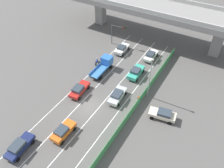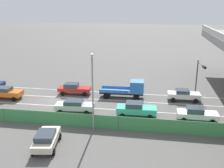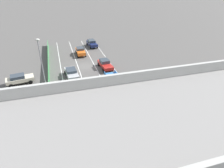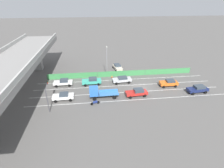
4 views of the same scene
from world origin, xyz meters
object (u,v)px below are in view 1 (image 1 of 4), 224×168
(car_hatchback_white, at_px, (151,55))
(motorcycle, at_px, (97,62))
(car_sedan_red, at_px, (79,89))
(parked_sedan_cream, at_px, (163,114))
(car_sedan_navy, at_px, (19,146))
(car_sedan_silver, at_px, (117,95))
(traffic_cone, at_px, (139,97))
(car_sedan_white, at_px, (122,49))
(street_lamp, at_px, (150,75))
(traffic_light, at_px, (117,31))
(car_taxi_teal, at_px, (136,72))
(car_taxi_orange, at_px, (63,131))
(flatbed_truck_blue, at_px, (104,64))

(car_hatchback_white, bearing_deg, motorcycle, -140.92)
(car_sedan_red, xyz_separation_m, parked_sedan_cream, (15.06, 2.08, 0.00))
(car_sedan_navy, height_order, parked_sedan_cream, car_sedan_navy)
(car_sedan_silver, bearing_deg, traffic_cone, 34.19)
(car_sedan_white, distance_m, car_sedan_navy, 29.47)
(car_sedan_silver, relative_size, traffic_cone, 7.15)
(street_lamp, bearing_deg, car_sedan_navy, -119.79)
(motorcycle, distance_m, street_lamp, 14.37)
(car_sedan_red, height_order, traffic_light, traffic_light)
(parked_sedan_cream, xyz_separation_m, traffic_cone, (-5.26, 2.23, -0.58))
(parked_sedan_cream, distance_m, traffic_light, 23.64)
(car_taxi_teal, bearing_deg, street_lamp, -43.30)
(parked_sedan_cream, bearing_deg, car_sedan_white, 137.69)
(car_sedan_navy, relative_size, traffic_light, 0.97)
(car_sedan_white, height_order, street_lamp, street_lamp)
(car_taxi_teal, relative_size, street_lamp, 0.57)
(car_sedan_navy, relative_size, street_lamp, 0.59)
(car_taxi_orange, height_order, traffic_light, traffic_light)
(parked_sedan_cream, bearing_deg, car_hatchback_white, 119.98)
(car_sedan_navy, xyz_separation_m, parked_sedan_cream, (15.23, 15.94, -0.03))
(flatbed_truck_blue, xyz_separation_m, parked_sedan_cream, (14.86, -6.19, -0.39))
(car_taxi_teal, relative_size, traffic_cone, 6.95)
(car_sedan_silver, bearing_deg, car_taxi_teal, 90.49)
(car_taxi_teal, height_order, flatbed_truck_blue, flatbed_truck_blue)
(street_lamp, bearing_deg, motorcycle, 164.74)
(car_sedan_white, xyz_separation_m, flatbed_truck_blue, (0.00, -7.34, 0.42))
(car_taxi_orange, bearing_deg, car_sedan_red, 111.77)
(car_sedan_red, distance_m, motorcycle, 9.41)
(car_sedan_white, distance_m, car_sedan_silver, 14.91)
(car_sedan_white, relative_size, car_hatchback_white, 0.99)
(parked_sedan_cream, distance_m, street_lamp, 6.69)
(car_sedan_silver, distance_m, parked_sedan_cream, 8.44)
(car_taxi_teal, xyz_separation_m, traffic_cone, (3.24, -5.31, -0.62))
(car_hatchback_white, relative_size, flatbed_truck_blue, 0.72)
(car_hatchback_white, bearing_deg, flatbed_truck_blue, -128.68)
(car_sedan_white, bearing_deg, car_taxi_orange, -82.34)
(parked_sedan_cream, relative_size, street_lamp, 0.56)
(car_sedan_silver, bearing_deg, flatbed_truck_blue, 136.42)
(car_sedan_red, bearing_deg, motorcycle, 104.04)
(car_sedan_red, xyz_separation_m, motorcycle, (-2.28, 9.12, -0.43))
(car_taxi_teal, height_order, car_sedan_white, car_taxi_teal)
(car_hatchback_white, relative_size, street_lamp, 0.55)
(flatbed_truck_blue, distance_m, motorcycle, 2.75)
(car_sedan_red, height_order, car_sedan_navy, car_sedan_navy)
(motorcycle, bearing_deg, traffic_light, 90.42)
(flatbed_truck_blue, relative_size, parked_sedan_cream, 1.36)
(motorcycle, xyz_separation_m, street_lamp, (13.20, -3.60, 4.40))
(parked_sedan_cream, bearing_deg, street_lamp, 140.32)
(car_taxi_orange, height_order, motorcycle, car_taxi_orange)
(traffic_cone, bearing_deg, car_sedan_silver, -145.81)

